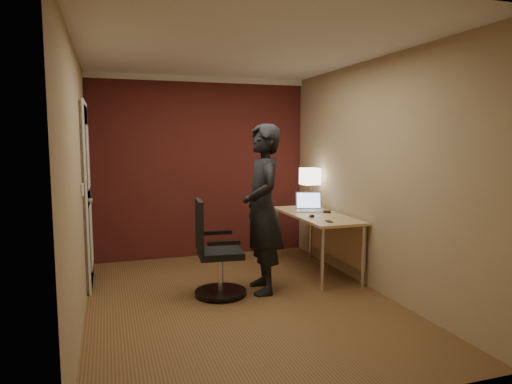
# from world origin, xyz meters

# --- Properties ---
(room) EXTENTS (4.00, 4.00, 4.00)m
(room) POSITION_xyz_m (-0.27, 1.54, 1.37)
(room) COLOR brown
(room) RESTS_ON ground
(desk) EXTENTS (0.60, 1.50, 0.73)m
(desk) POSITION_xyz_m (1.25, 0.71, 0.60)
(desk) COLOR tan
(desk) RESTS_ON ground
(desk_lamp) EXTENTS (0.22, 0.22, 0.54)m
(desk_lamp) POSITION_xyz_m (1.31, 1.19, 1.15)
(desk_lamp) COLOR silver
(desk_lamp) RESTS_ON desk
(laptop) EXTENTS (0.39, 0.35, 0.23)m
(laptop) POSITION_xyz_m (1.21, 0.99, 0.79)
(laptop) COLOR silver
(laptop) RESTS_ON desk
(mouse) EXTENTS (0.09, 0.12, 0.03)m
(mouse) POSITION_xyz_m (1.04, 0.53, 0.75)
(mouse) COLOR black
(mouse) RESTS_ON desk
(phone) EXTENTS (0.08, 0.12, 0.01)m
(phone) POSITION_xyz_m (1.09, 0.18, 0.73)
(phone) COLOR black
(phone) RESTS_ON desk
(wallet) EXTENTS (0.13, 0.14, 0.02)m
(wallet) POSITION_xyz_m (1.36, 0.76, 0.74)
(wallet) COLOR black
(wallet) RESTS_ON desk
(office_chair) EXTENTS (0.55, 0.58, 1.00)m
(office_chair) POSITION_xyz_m (-0.21, 0.24, 0.44)
(office_chair) COLOR black
(office_chair) RESTS_ON ground
(person) EXTENTS (0.49, 0.70, 1.81)m
(person) POSITION_xyz_m (0.32, 0.23, 0.90)
(person) COLOR black
(person) RESTS_ON ground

